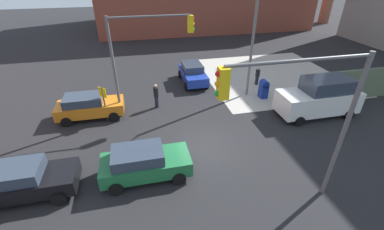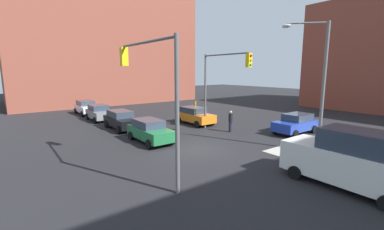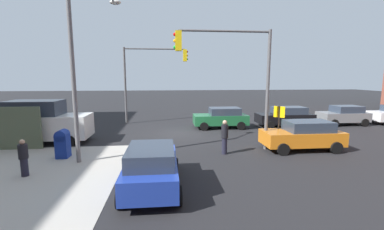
{
  "view_description": "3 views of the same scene",
  "coord_description": "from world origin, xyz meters",
  "px_view_note": "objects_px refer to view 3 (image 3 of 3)",
  "views": [
    {
      "loc": [
        -3.16,
        -11.3,
        8.96
      ],
      "look_at": [
        -0.32,
        1.14,
        1.46
      ],
      "focal_mm": 24.0,
      "sensor_mm": 36.0,
      "label": 1
    },
    {
      "loc": [
        12.94,
        -10.11,
        5.07
      ],
      "look_at": [
        -1.8,
        0.99,
        1.91
      ],
      "focal_mm": 24.0,
      "sensor_mm": 36.0,
      "label": 2
    },
    {
      "loc": [
        0.99,
        18.04,
        4.03
      ],
      "look_at": [
        -0.75,
        0.5,
        1.4
      ],
      "focal_mm": 24.0,
      "sensor_mm": 36.0,
      "label": 3
    }
  ],
  "objects_px": {
    "traffic_signal_nw_corner": "(233,66)",
    "hatchback_gray": "(344,115)",
    "van_white_delivery": "(42,122)",
    "street_lamp_corner": "(80,62)",
    "sedan_blue": "(152,167)",
    "mailbox_blue": "(63,143)",
    "pedestrian_waiting": "(24,157)",
    "pedestrian_crossing": "(225,136)",
    "coupe_black": "(285,116)",
    "hatchback_green": "(221,117)",
    "coupe_orange": "(303,135)",
    "traffic_signal_se_corner": "(150,70)"
  },
  "relations": [
    {
      "from": "pedestrian_crossing",
      "to": "street_lamp_corner",
      "type": "bearing_deg",
      "value": -25.24
    },
    {
      "from": "traffic_signal_nw_corner",
      "to": "coupe_black",
      "type": "distance_m",
      "value": 9.47
    },
    {
      "from": "traffic_signal_nw_corner",
      "to": "pedestrian_waiting",
      "type": "relative_size",
      "value": 4.21
    },
    {
      "from": "mailbox_blue",
      "to": "coupe_orange",
      "type": "relative_size",
      "value": 0.33
    },
    {
      "from": "hatchback_gray",
      "to": "pedestrian_waiting",
      "type": "bearing_deg",
      "value": 24.41
    },
    {
      "from": "traffic_signal_nw_corner",
      "to": "van_white_delivery",
      "type": "height_order",
      "value": "traffic_signal_nw_corner"
    },
    {
      "from": "street_lamp_corner",
      "to": "coupe_black",
      "type": "xyz_separation_m",
      "value": [
        -13.56,
        -7.24,
        -3.86
      ]
    },
    {
      "from": "hatchback_gray",
      "to": "pedestrian_crossing",
      "type": "bearing_deg",
      "value": 31.18
    },
    {
      "from": "traffic_signal_se_corner",
      "to": "hatchback_gray",
      "type": "height_order",
      "value": "traffic_signal_se_corner"
    },
    {
      "from": "coupe_black",
      "to": "coupe_orange",
      "type": "bearing_deg",
      "value": 72.15
    },
    {
      "from": "hatchback_green",
      "to": "coupe_black",
      "type": "bearing_deg",
      "value": -179.72
    },
    {
      "from": "street_lamp_corner",
      "to": "pedestrian_waiting",
      "type": "xyz_separation_m",
      "value": [
        1.86,
        1.86,
        -3.91
      ]
    },
    {
      "from": "van_white_delivery",
      "to": "street_lamp_corner",
      "type": "bearing_deg",
      "value": 134.38
    },
    {
      "from": "traffic_signal_nw_corner",
      "to": "hatchback_gray",
      "type": "relative_size",
      "value": 1.67
    },
    {
      "from": "hatchback_green",
      "to": "pedestrian_waiting",
      "type": "xyz_separation_m",
      "value": [
        10.11,
        9.07,
        -0.05
      ]
    },
    {
      "from": "hatchback_green",
      "to": "van_white_delivery",
      "type": "height_order",
      "value": "van_white_delivery"
    },
    {
      "from": "sedan_blue",
      "to": "mailbox_blue",
      "type": "bearing_deg",
      "value": -41.68
    },
    {
      "from": "mailbox_blue",
      "to": "hatchback_gray",
      "type": "distance_m",
      "value": 21.25
    },
    {
      "from": "traffic_signal_se_corner",
      "to": "coupe_black",
      "type": "bearing_deg",
      "value": 165.74
    },
    {
      "from": "coupe_black",
      "to": "pedestrian_waiting",
      "type": "xyz_separation_m",
      "value": [
        15.42,
        9.1,
        -0.05
      ]
    },
    {
      "from": "traffic_signal_se_corner",
      "to": "traffic_signal_nw_corner",
      "type": "bearing_deg",
      "value": 118.7
    },
    {
      "from": "street_lamp_corner",
      "to": "sedan_blue",
      "type": "xyz_separation_m",
      "value": [
        -3.37,
        3.59,
        -3.86
      ]
    },
    {
      "from": "mailbox_blue",
      "to": "van_white_delivery",
      "type": "bearing_deg",
      "value": -53.16
    },
    {
      "from": "coupe_black",
      "to": "pedestrian_waiting",
      "type": "distance_m",
      "value": 17.9
    },
    {
      "from": "hatchback_gray",
      "to": "pedestrian_waiting",
      "type": "relative_size",
      "value": 2.53
    },
    {
      "from": "coupe_black",
      "to": "coupe_orange",
      "type": "xyz_separation_m",
      "value": [
        2.11,
        6.54,
        -0.0
      ]
    },
    {
      "from": "mailbox_blue",
      "to": "coupe_orange",
      "type": "height_order",
      "value": "coupe_orange"
    },
    {
      "from": "coupe_black",
      "to": "pedestrian_crossing",
      "type": "distance_m",
      "value": 9.56
    },
    {
      "from": "hatchback_green",
      "to": "coupe_black",
      "type": "xyz_separation_m",
      "value": [
        -5.31,
        -0.03,
        0.0
      ]
    },
    {
      "from": "hatchback_gray",
      "to": "pedestrian_crossing",
      "type": "relative_size",
      "value": 2.16
    },
    {
      "from": "mailbox_blue",
      "to": "coupe_black",
      "type": "bearing_deg",
      "value": -155.67
    },
    {
      "from": "hatchback_green",
      "to": "sedan_blue",
      "type": "bearing_deg",
      "value": 65.73
    },
    {
      "from": "street_lamp_corner",
      "to": "coupe_black",
      "type": "relative_size",
      "value": 1.8
    },
    {
      "from": "street_lamp_corner",
      "to": "pedestrian_crossing",
      "type": "height_order",
      "value": "street_lamp_corner"
    },
    {
      "from": "mailbox_blue",
      "to": "sedan_blue",
      "type": "xyz_separation_m",
      "value": [
        -4.64,
        4.13,
        0.08
      ]
    },
    {
      "from": "pedestrian_waiting",
      "to": "sedan_blue",
      "type": "bearing_deg",
      "value": -90.99
    },
    {
      "from": "traffic_signal_nw_corner",
      "to": "sedan_blue",
      "type": "xyz_separation_m",
      "value": [
        4.09,
        4.63,
        -3.77
      ]
    },
    {
      "from": "street_lamp_corner",
      "to": "pedestrian_waiting",
      "type": "distance_m",
      "value": 4.71
    },
    {
      "from": "sedan_blue",
      "to": "coupe_black",
      "type": "distance_m",
      "value": 14.86
    },
    {
      "from": "traffic_signal_nw_corner",
      "to": "hatchback_gray",
      "type": "bearing_deg",
      "value": -150.25
    },
    {
      "from": "street_lamp_corner",
      "to": "coupe_orange",
      "type": "height_order",
      "value": "street_lamp_corner"
    },
    {
      "from": "hatchback_green",
      "to": "pedestrian_crossing",
      "type": "distance_m",
      "value": 7.0
    },
    {
      "from": "hatchback_green",
      "to": "coupe_orange",
      "type": "relative_size",
      "value": 0.98
    },
    {
      "from": "coupe_orange",
      "to": "pedestrian_waiting",
      "type": "relative_size",
      "value": 2.78
    },
    {
      "from": "hatchback_green",
      "to": "coupe_black",
      "type": "relative_size",
      "value": 0.95
    },
    {
      "from": "mailbox_blue",
      "to": "van_white_delivery",
      "type": "relative_size",
      "value": 0.26
    },
    {
      "from": "street_lamp_corner",
      "to": "hatchback_gray",
      "type": "relative_size",
      "value": 2.05
    },
    {
      "from": "hatchback_gray",
      "to": "mailbox_blue",
      "type": "bearing_deg",
      "value": 19.18
    },
    {
      "from": "traffic_signal_nw_corner",
      "to": "van_white_delivery",
      "type": "distance_m",
      "value": 11.92
    },
    {
      "from": "street_lamp_corner",
      "to": "coupe_orange",
      "type": "bearing_deg",
      "value": -176.51
    }
  ]
}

